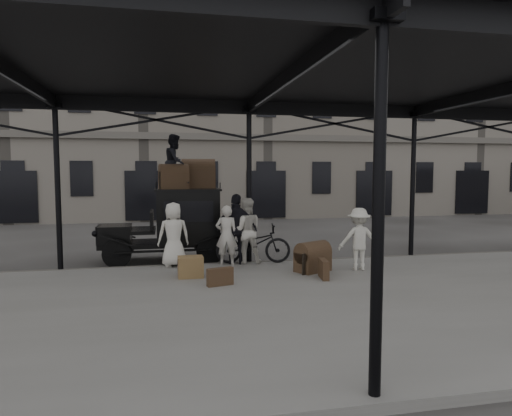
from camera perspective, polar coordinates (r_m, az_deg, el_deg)
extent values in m
plane|color=#383533|center=(11.07, 1.08, -9.49)|extent=(120.00, 120.00, 0.00)
cube|color=slate|center=(9.18, 3.86, -12.03)|extent=(28.00, 8.00, 0.15)
cylinder|color=black|center=(12.70, -0.87, 2.16)|extent=(0.14, 0.14, 4.30)
cylinder|color=black|center=(5.26, 15.02, -1.68)|extent=(0.14, 0.14, 4.30)
cube|color=black|center=(12.81, -0.88, 12.63)|extent=(22.00, 0.10, 0.45)
cube|color=black|center=(5.51, 15.59, 23.16)|extent=(22.00, 0.10, 0.45)
cube|color=black|center=(9.28, 3.51, 16.72)|extent=(22.50, 9.00, 0.08)
cube|color=silver|center=(9.29, 3.51, 17.14)|extent=(18.00, 7.00, 0.04)
cube|color=slate|center=(28.88, -6.91, 13.23)|extent=(64.00, 8.00, 14.00)
cylinder|color=black|center=(13.30, -17.02, -5.52)|extent=(0.80, 0.10, 0.80)
cylinder|color=black|center=(14.72, -16.48, -4.53)|extent=(0.80, 0.10, 0.80)
cylinder|color=black|center=(13.30, -5.75, -5.33)|extent=(0.80, 0.10, 0.80)
cylinder|color=black|center=(14.72, -6.31, -4.36)|extent=(0.80, 0.10, 0.80)
cube|color=black|center=(13.92, -11.61, -4.33)|extent=(3.60, 1.25, 0.12)
cube|color=black|center=(13.95, -17.19, -3.18)|extent=(0.90, 1.00, 0.55)
cube|color=black|center=(14.01, -19.10, -3.20)|extent=(0.06, 0.70, 0.55)
cube|color=black|center=(13.88, -13.91, -2.73)|extent=(0.70, 1.30, 0.10)
cube|color=black|center=(13.84, -8.56, -1.00)|extent=(1.80, 1.45, 1.55)
cube|color=black|center=(13.10, -8.40, -0.44)|extent=(1.40, 0.02, 0.60)
cube|color=black|center=(13.78, -8.60, 2.31)|extent=(1.90, 1.55, 0.06)
imported|color=#BDB7AD|center=(12.38, -3.70, -3.42)|extent=(0.66, 0.49, 1.63)
imported|color=beige|center=(12.58, -1.26, -2.86)|extent=(0.92, 0.73, 1.82)
imported|color=silver|center=(12.39, -10.27, -3.26)|extent=(0.91, 0.66, 1.72)
imported|color=black|center=(12.53, -2.42, -2.64)|extent=(1.22, 0.91, 1.93)
imported|color=beige|center=(12.07, 12.72, -3.80)|extent=(1.11, 0.73, 1.61)
imported|color=black|center=(12.67, -0.35, -4.48)|extent=(2.14, 1.00, 1.08)
imported|color=black|center=(13.66, -10.09, 5.74)|extent=(0.83, 0.93, 1.59)
cube|color=olive|center=(11.18, -8.19, -7.29)|extent=(0.60, 0.46, 0.50)
cube|color=#493222|center=(11.06, 8.45, -7.56)|extent=(0.23, 0.61, 0.45)
cube|color=#493222|center=(10.32, -4.51, -8.56)|extent=(0.62, 0.31, 0.40)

